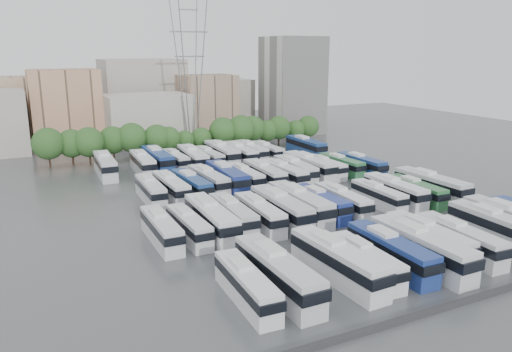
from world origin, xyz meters
name	(u,v)px	position (x,y,z in m)	size (l,w,h in m)	color
ground	(290,205)	(0.00, 0.00, 0.00)	(220.00, 220.00, 0.00)	#424447
parapet	(468,300)	(0.00, -33.00, 0.25)	(56.00, 0.50, 0.50)	#2D2D30
tree_line	(186,135)	(-2.03, 42.06, 4.45)	(65.96, 7.85, 8.18)	black
city_buildings	(131,107)	(-7.46, 71.86, 7.87)	(102.00, 35.00, 20.00)	#9E998E
apartment_tower	(292,86)	(34.00, 58.00, 13.00)	(14.00, 14.00, 26.00)	silver
electricity_pylon	(190,67)	(2.00, 50.00, 18.66)	(9.00, 6.91, 33.83)	slate
bus_r0_s1	(247,285)	(-18.37, -23.83, 1.73)	(2.91, 11.29, 3.51)	silver
bus_r0_s2	(277,273)	(-14.94, -23.47, 2.07)	(3.07, 13.47, 4.22)	silver
bus_r0_s4	(338,261)	(-8.18, -23.75, 2.04)	(3.51, 13.36, 4.15)	silver
bus_r0_s5	(366,260)	(-4.99, -24.18, 1.68)	(2.87, 11.00, 3.42)	silver
bus_r0_s6	(391,251)	(-1.46, -23.92, 1.91)	(3.01, 12.49, 3.90)	navy
bus_r0_s7	(420,248)	(1.82, -24.84, 2.10)	(3.10, 13.68, 4.28)	silver
bus_r0_s8	(428,238)	(4.97, -22.82, 1.89)	(3.03, 12.31, 3.84)	silver
bus_r0_s9	(460,239)	(8.09, -24.50, 1.85)	(3.21, 12.13, 3.77)	silver
bus_r0_s11	(495,227)	(14.87, -23.74, 1.99)	(3.22, 13.01, 4.06)	silver
bus_r0_s12	(512,222)	(18.18, -23.50, 2.06)	(3.16, 13.43, 4.20)	silver
bus_r1_s0	(161,229)	(-21.39, -6.07, 1.77)	(2.59, 11.50, 3.60)	silver
bus_r1_s1	(189,226)	(-18.03, -6.37, 1.70)	(2.61, 11.08, 3.46)	silver
bus_r1_s2	(211,219)	(-14.93, -5.98, 2.05)	(3.18, 13.39, 4.18)	white
bus_r1_s3	(233,215)	(-11.60, -5.17, 1.84)	(3.01, 12.03, 3.75)	silver
bus_r1_s4	(259,213)	(-8.23, -6.20, 1.81)	(2.94, 11.82, 3.69)	white
bus_r1_s5	(281,208)	(-5.02, -6.29, 2.07)	(3.12, 13.45, 4.21)	silver
bus_r1_s6	(300,204)	(-1.79, -5.77, 2.11)	(3.11, 13.70, 4.29)	silver
bus_r1_s7	(321,203)	(1.65, -5.72, 1.79)	(2.80, 11.66, 3.64)	navy
bus_r1_s8	(342,201)	(4.94, -6.31, 1.79)	(2.88, 11.67, 3.64)	silver
bus_r1_s10	(378,195)	(11.58, -6.19, 1.67)	(2.59, 10.86, 3.39)	silver
bus_r1_s11	(395,191)	(14.94, -5.91, 1.90)	(2.99, 12.39, 3.87)	silver
bus_r1_s12	(416,191)	(18.26, -6.89, 1.74)	(2.78, 11.37, 3.55)	#2E6B3A
bus_r1_s13	(431,185)	(21.65, -6.57, 2.08)	(3.46, 13.59, 4.23)	silver
bus_r2_s1	(151,190)	(-18.18, 11.30, 1.77)	(2.78, 11.53, 3.60)	silver
bus_r2_s2	(171,187)	(-14.97, 11.20, 1.84)	(2.92, 12.02, 3.75)	silver
bus_r2_s3	(191,185)	(-11.68, 11.04, 1.86)	(3.24, 12.16, 3.78)	navy
bus_r2_s4	(208,180)	(-8.27, 12.42, 1.89)	(3.15, 12.38, 3.85)	silver
bus_r2_s5	(227,177)	(-5.06, 12.28, 2.07)	(3.33, 13.54, 4.22)	navy
bus_r2_s6	(245,177)	(-1.56, 12.66, 1.71)	(2.54, 11.14, 3.49)	silver
bus_r2_s7	(265,174)	(1.73, 11.74, 1.94)	(3.13, 12.64, 3.94)	silver
bus_r2_s8	(283,173)	(4.98, 10.99, 1.91)	(3.28, 12.51, 3.89)	silver
bus_r2_s9	(295,170)	(8.13, 12.29, 1.95)	(3.39, 12.75, 3.96)	silver
bus_r2_s10	(309,166)	(11.52, 13.13, 2.09)	(3.46, 13.65, 4.25)	silver
bus_r2_s11	(325,167)	(14.94, 12.91, 1.68)	(2.67, 10.98, 3.43)	silver
bus_r2_s12	(341,165)	(18.32, 12.58, 1.74)	(2.97, 11.41, 3.55)	#2F6F40
bus_r2_s13	(361,164)	(21.57, 10.84, 1.84)	(3.02, 12.03, 3.75)	navy
bus_r3_s0	(105,165)	(-21.60, 30.75, 2.02)	(3.36, 13.21, 4.11)	silver
bus_r3_s2	(143,163)	(-14.87, 29.72, 1.93)	(3.16, 12.59, 3.92)	silver
bus_r3_s3	(157,159)	(-11.72, 31.01, 2.10)	(3.18, 13.65, 4.27)	navy
bus_r3_s4	(175,160)	(-8.19, 30.69, 1.70)	(2.75, 11.13, 3.47)	silver
bus_r3_s5	(193,158)	(-5.14, 29.16, 2.06)	(3.59, 13.53, 4.21)	silver
bus_r3_s6	(208,157)	(-1.64, 29.83, 1.76)	(2.97, 11.53, 3.59)	silver
bus_r3_s7	(222,153)	(1.70, 30.87, 2.09)	(3.19, 13.61, 4.26)	silver
bus_r3_s8	(239,154)	(4.97, 29.36, 1.99)	(2.88, 12.90, 4.04)	white
bus_r3_s9	(251,151)	(8.33, 31.04, 1.87)	(2.75, 12.18, 3.82)	white
bus_r3_s10	(266,151)	(11.63, 30.16, 1.75)	(2.89, 11.42, 3.56)	silver
bus_r3_s13	(306,146)	(21.33, 30.08, 2.00)	(2.83, 12.96, 4.07)	navy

